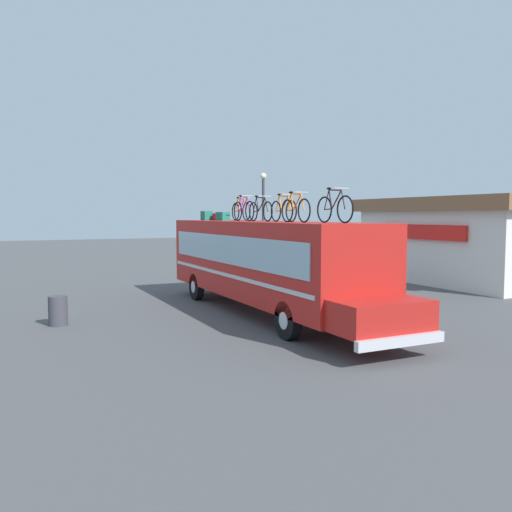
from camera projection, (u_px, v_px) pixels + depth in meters
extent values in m
plane|color=#4C4C4F|center=(262.00, 312.00, 18.37)|extent=(120.00, 120.00, 0.00)
cube|color=red|center=(262.00, 258.00, 18.22)|extent=(11.52, 2.60, 2.55)
cube|color=red|center=(381.00, 316.00, 12.54)|extent=(1.27, 2.39, 0.76)
cube|color=#99B7C6|center=(227.00, 250.00, 17.63)|extent=(10.59, 0.04, 0.94)
cube|color=#99B7C6|center=(295.00, 248.00, 18.76)|extent=(10.59, 0.04, 0.94)
cube|color=silver|center=(227.00, 275.00, 17.69)|extent=(11.06, 0.03, 0.12)
cube|color=silver|center=(295.00, 271.00, 18.83)|extent=(11.06, 0.03, 0.12)
cube|color=silver|center=(401.00, 341.00, 11.95)|extent=(0.16, 2.47, 0.24)
cylinder|color=black|center=(288.00, 320.00, 14.31)|extent=(1.06, 0.28, 1.06)
cylinder|color=silver|center=(288.00, 320.00, 14.31)|extent=(0.48, 0.30, 0.48)
cylinder|color=black|center=(358.00, 313.00, 15.30)|extent=(1.06, 0.28, 1.06)
cylinder|color=silver|center=(358.00, 313.00, 15.30)|extent=(0.48, 0.30, 0.48)
cylinder|color=black|center=(197.00, 287.00, 21.04)|extent=(1.06, 0.28, 1.06)
cylinder|color=silver|center=(197.00, 287.00, 21.04)|extent=(0.48, 0.30, 0.48)
cylinder|color=black|center=(249.00, 283.00, 22.03)|extent=(1.06, 0.28, 1.06)
cylinder|color=silver|center=(249.00, 283.00, 22.03)|extent=(0.48, 0.30, 0.48)
cube|color=#1E7F66|center=(206.00, 216.00, 22.30)|extent=(0.53, 0.35, 0.38)
cube|color=maroon|center=(221.00, 217.00, 21.87)|extent=(0.58, 0.54, 0.29)
cube|color=#1E7F66|center=(223.00, 216.00, 21.02)|extent=(0.76, 0.33, 0.33)
torus|color=black|center=(236.00, 212.00, 21.01)|extent=(0.70, 0.04, 0.70)
torus|color=black|center=(246.00, 211.00, 20.08)|extent=(0.70, 0.04, 0.70)
cylinder|color=orange|center=(239.00, 205.00, 20.71)|extent=(0.20, 0.04, 0.50)
cylinder|color=orange|center=(242.00, 205.00, 20.44)|extent=(0.48, 0.04, 0.48)
cylinder|color=orange|center=(241.00, 199.00, 20.49)|extent=(0.62, 0.04, 0.07)
cylinder|color=orange|center=(238.00, 211.00, 20.83)|extent=(0.39, 0.03, 0.05)
cylinder|color=orange|center=(237.00, 205.00, 20.89)|extent=(0.25, 0.03, 0.52)
cylinder|color=orange|center=(245.00, 205.00, 20.15)|extent=(0.22, 0.03, 0.49)
cylinder|color=silver|center=(244.00, 198.00, 20.21)|extent=(0.03, 0.44, 0.03)
ellipsoid|color=black|center=(238.00, 198.00, 20.77)|extent=(0.20, 0.08, 0.06)
torus|color=black|center=(238.00, 211.00, 19.52)|extent=(0.71, 0.04, 0.71)
torus|color=black|center=(250.00, 211.00, 18.59)|extent=(0.71, 0.04, 0.71)
cylinder|color=purple|center=(241.00, 204.00, 19.22)|extent=(0.20, 0.04, 0.51)
cylinder|color=purple|center=(245.00, 204.00, 18.94)|extent=(0.48, 0.04, 0.49)
cylinder|color=purple|center=(244.00, 197.00, 19.00)|extent=(0.62, 0.04, 0.07)
cylinder|color=purple|center=(240.00, 211.00, 19.35)|extent=(0.40, 0.03, 0.05)
cylinder|color=purple|center=(239.00, 204.00, 19.40)|extent=(0.25, 0.03, 0.53)
cylinder|color=purple|center=(249.00, 204.00, 18.66)|extent=(0.22, 0.03, 0.50)
cylinder|color=silver|center=(247.00, 196.00, 18.72)|extent=(0.03, 0.44, 0.03)
ellipsoid|color=black|center=(240.00, 196.00, 19.28)|extent=(0.20, 0.08, 0.06)
torus|color=black|center=(253.00, 212.00, 18.28)|extent=(0.67, 0.04, 0.67)
torus|color=black|center=(268.00, 211.00, 17.29)|extent=(0.67, 0.04, 0.67)
cylinder|color=black|center=(257.00, 204.00, 17.96)|extent=(0.21, 0.04, 0.47)
cylinder|color=black|center=(262.00, 204.00, 17.67)|extent=(0.51, 0.04, 0.46)
cylinder|color=black|center=(261.00, 198.00, 17.73)|extent=(0.66, 0.04, 0.07)
cylinder|color=black|center=(256.00, 211.00, 18.09)|extent=(0.42, 0.03, 0.05)
cylinder|color=black|center=(255.00, 205.00, 18.15)|extent=(0.27, 0.03, 0.49)
cylinder|color=black|center=(266.00, 205.00, 17.36)|extent=(0.23, 0.03, 0.46)
cylinder|color=silver|center=(265.00, 196.00, 17.43)|extent=(0.03, 0.44, 0.03)
ellipsoid|color=black|center=(256.00, 196.00, 18.02)|extent=(0.20, 0.08, 0.06)
torus|color=black|center=(276.00, 211.00, 17.06)|extent=(0.68, 0.04, 0.68)
torus|color=black|center=(291.00, 211.00, 16.15)|extent=(0.68, 0.04, 0.68)
cylinder|color=orange|center=(280.00, 203.00, 16.77)|extent=(0.19, 0.04, 0.48)
cylinder|color=orange|center=(285.00, 203.00, 16.50)|extent=(0.47, 0.04, 0.46)
cylinder|color=orange|center=(284.00, 196.00, 16.55)|extent=(0.60, 0.04, 0.07)
cylinder|color=orange|center=(279.00, 211.00, 16.88)|extent=(0.38, 0.03, 0.05)
cylinder|color=orange|center=(278.00, 204.00, 16.94)|extent=(0.25, 0.03, 0.50)
cylinder|color=orange|center=(290.00, 204.00, 16.22)|extent=(0.21, 0.03, 0.47)
cylinder|color=silver|center=(288.00, 195.00, 16.28)|extent=(0.03, 0.44, 0.03)
ellipsoid|color=black|center=(279.00, 195.00, 16.82)|extent=(0.20, 0.08, 0.06)
torus|color=black|center=(287.00, 211.00, 15.61)|extent=(0.68, 0.04, 0.68)
torus|color=black|center=(304.00, 211.00, 14.74)|extent=(0.68, 0.04, 0.68)
cylinder|color=orange|center=(292.00, 202.00, 15.33)|extent=(0.19, 0.04, 0.48)
cylinder|color=orange|center=(297.00, 202.00, 15.07)|extent=(0.45, 0.04, 0.47)
cylinder|color=orange|center=(296.00, 194.00, 15.13)|extent=(0.58, 0.04, 0.07)
cylinder|color=orange|center=(290.00, 210.00, 15.45)|extent=(0.37, 0.03, 0.05)
cylinder|color=orange|center=(289.00, 202.00, 15.50)|extent=(0.24, 0.03, 0.50)
cylinder|color=orange|center=(303.00, 202.00, 14.80)|extent=(0.20, 0.03, 0.47)
cylinder|color=silver|center=(301.00, 192.00, 14.86)|extent=(0.03, 0.44, 0.03)
ellipsoid|color=black|center=(291.00, 192.00, 15.38)|extent=(0.20, 0.08, 0.06)
torus|color=black|center=(324.00, 210.00, 14.51)|extent=(0.73, 0.04, 0.73)
torus|color=black|center=(345.00, 209.00, 13.64)|extent=(0.73, 0.04, 0.73)
cylinder|color=black|center=(330.00, 199.00, 14.23)|extent=(0.19, 0.04, 0.52)
cylinder|color=black|center=(337.00, 200.00, 13.97)|extent=(0.45, 0.04, 0.50)
cylinder|color=black|center=(335.00, 190.00, 14.02)|extent=(0.59, 0.04, 0.07)
cylinder|color=black|center=(328.00, 209.00, 14.35)|extent=(0.37, 0.03, 0.05)
cylinder|color=black|center=(327.00, 200.00, 14.40)|extent=(0.24, 0.03, 0.54)
cylinder|color=black|center=(343.00, 200.00, 13.70)|extent=(0.21, 0.03, 0.51)
cylinder|color=silver|center=(341.00, 188.00, 13.76)|extent=(0.03, 0.44, 0.03)
ellipsoid|color=black|center=(329.00, 188.00, 14.28)|extent=(0.20, 0.08, 0.06)
cube|color=silver|center=(486.00, 246.00, 27.33)|extent=(9.50, 8.85, 3.57)
cube|color=brown|center=(488.00, 205.00, 27.17)|extent=(10.26, 9.56, 0.66)
cube|color=red|center=(420.00, 232.00, 25.32)|extent=(5.70, 0.16, 0.70)
cylinder|color=#3F3F47|center=(58.00, 311.00, 16.17)|extent=(0.57, 0.57, 0.90)
cylinder|color=#38383D|center=(263.00, 229.00, 27.66)|extent=(0.14, 0.14, 5.30)
sphere|color=#F2EDCC|center=(263.00, 176.00, 27.45)|extent=(0.32, 0.32, 0.32)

